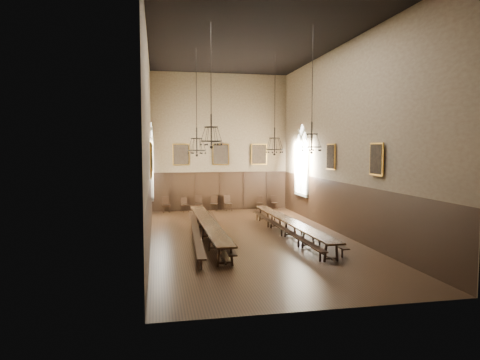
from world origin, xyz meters
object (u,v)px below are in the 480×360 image
object	(u,v)px
chandelier_back_left	(197,144)
chandelier_front_left	(211,133)
table_right	(290,229)
bench_left_outer	(196,233)
bench_left_inner	(218,232)
chandelier_back_right	(275,143)
bench_right_inner	(282,230)
chair_0	(166,208)
chair_4	(228,206)
chair_6	(259,206)
chair_2	(198,207)
chair_1	(185,207)
chair_7	(274,205)
bench_right_outer	(301,230)
table_left	(208,230)
chair_3	(214,206)
chandelier_front_right	(312,138)

from	to	relation	value
chandelier_back_left	chandelier_front_left	world-z (taller)	same
table_right	bench_left_outer	world-z (taller)	table_right
bench_left_inner	chandelier_back_right	bearing A→B (deg)	32.93
bench_left_inner	bench_right_inner	distance (m)	2.97
chair_0	chair_4	bearing A→B (deg)	-7.96
table_right	chair_6	bearing A→B (deg)	85.68
table_right	chair_4	xyz separation A→B (m)	(-1.49, 8.71, -0.08)
chair_2	chair_1	bearing A→B (deg)	-170.45
bench_left_inner	chair_7	xyz separation A→B (m)	(5.01, 8.34, -0.01)
bench_right_inner	bench_right_outer	bearing A→B (deg)	3.32
bench_left_outer	chandelier_back_left	world-z (taller)	chandelier_back_left
table_left	chair_3	size ratio (longest dim) A/B	10.07
bench_left_outer	chair_0	size ratio (longest dim) A/B	10.30
chair_1	chair_0	bearing A→B (deg)	163.04
bench_left_inner	chandelier_front_right	world-z (taller)	chandelier_front_right
chair_4	chair_6	bearing A→B (deg)	-12.47
chandelier_back_right	table_left	bearing A→B (deg)	-149.16
table_left	chandelier_front_left	world-z (taller)	chandelier_front_left
bench_left_inner	chandelier_front_left	size ratio (longest dim) A/B	2.13
chair_0	chair_2	bearing A→B (deg)	-6.40
chair_1	chair_2	xyz separation A→B (m)	(0.89, 0.03, 0.03)
table_left	bench_left_inner	xyz separation A→B (m)	(0.49, 0.13, -0.11)
bench_right_inner	bench_left_outer	bearing A→B (deg)	179.22
bench_left_outer	chair_3	world-z (taller)	chair_3
bench_right_inner	chandelier_front_left	xyz separation A→B (m)	(-3.59, -2.26, 4.44)
chair_0	bench_right_inner	bearing A→B (deg)	-66.83
bench_right_outer	chair_0	size ratio (longest dim) A/B	9.09
bench_right_outer	chair_0	distance (m)	10.44
bench_left_outer	chair_6	world-z (taller)	chair_6
chair_1	chair_3	distance (m)	1.88
chair_2	table_left	bearing A→B (deg)	-84.89
bench_left_outer	bench_left_inner	bearing A→B (deg)	10.17
table_left	chandelier_front_left	bearing A→B (deg)	-93.22
chandelier_back_right	chair_1	bearing A→B (deg)	124.56
bench_left_outer	bench_left_inner	distance (m)	1.07
bench_left_inner	chair_2	xyz separation A→B (m)	(-0.11, 8.32, 0.02)
chair_4	chandelier_back_right	distance (m)	7.52
chair_4	chandelier_front_left	xyz separation A→B (m)	(-2.45, -10.77, 4.42)
bench_left_outer	chair_0	bearing A→B (deg)	97.70
table_right	chandelier_front_left	bearing A→B (deg)	-152.42
chair_0	chair_2	xyz separation A→B (m)	(2.08, 0.06, 0.01)
table_right	chandelier_back_right	world-z (taller)	chandelier_back_right
bench_left_inner	chair_0	bearing A→B (deg)	104.86
table_left	chair_1	size ratio (longest dim) A/B	10.95
chair_4	chandelier_front_right	distance (m)	12.09
table_left	chair_4	bearing A→B (deg)	74.58
bench_right_outer	chandelier_front_right	world-z (taller)	chandelier_front_right
chair_6	chair_1	bearing A→B (deg)	-162.46
bench_right_outer	chair_3	world-z (taller)	chair_3
chair_7	chair_3	bearing A→B (deg)	-176.19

